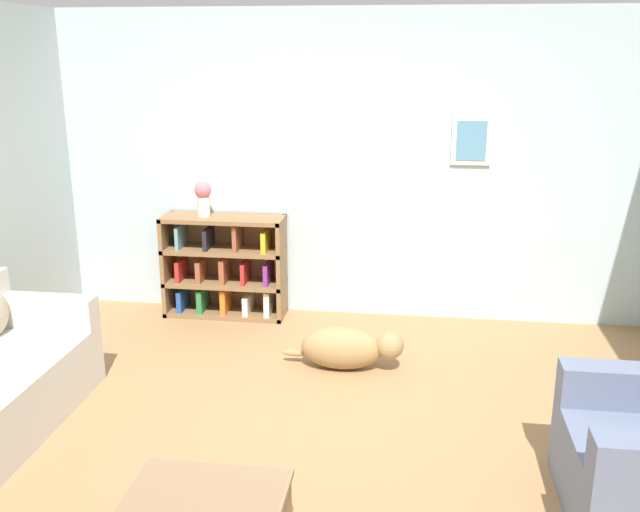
# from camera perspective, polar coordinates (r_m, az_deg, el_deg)

# --- Properties ---
(ground_plane) EXTENTS (14.00, 14.00, 0.00)m
(ground_plane) POSITION_cam_1_polar(r_m,az_deg,el_deg) (4.43, -0.73, -14.63)
(ground_plane) COLOR #997047
(wall_back) EXTENTS (5.60, 0.13, 2.60)m
(wall_back) POSITION_cam_1_polar(r_m,az_deg,el_deg) (6.11, 2.40, 7.12)
(wall_back) COLOR silver
(wall_back) RESTS_ON ground_plane
(bookshelf) EXTENTS (1.05, 0.34, 0.89)m
(bookshelf) POSITION_cam_1_polar(r_m,az_deg,el_deg) (6.29, -7.57, -0.96)
(bookshelf) COLOR olive
(bookshelf) RESTS_ON ground_plane
(dog) EXTENTS (0.90, 0.29, 0.32)m
(dog) POSITION_cam_1_polar(r_m,az_deg,el_deg) (5.27, 2.23, -7.34)
(dog) COLOR #9E7A4C
(dog) RESTS_ON ground_plane
(vase) EXTENTS (0.14, 0.14, 0.30)m
(vase) POSITION_cam_1_polar(r_m,az_deg,el_deg) (6.16, -9.33, 4.69)
(vase) COLOR silver
(vase) RESTS_ON bookshelf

